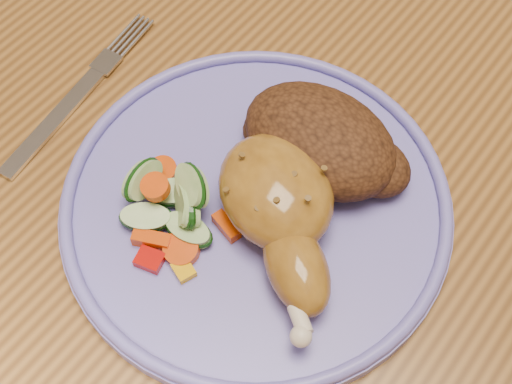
# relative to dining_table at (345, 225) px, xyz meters

# --- Properties ---
(dining_table) EXTENTS (0.90, 1.40, 0.75)m
(dining_table) POSITION_rel_dining_table_xyz_m (0.00, 0.00, 0.00)
(dining_table) COLOR brown
(dining_table) RESTS_ON ground
(plate) EXTENTS (0.30, 0.30, 0.01)m
(plate) POSITION_rel_dining_table_xyz_m (-0.04, -0.07, 0.09)
(plate) COLOR #6860BD
(plate) RESTS_ON dining_table
(plate_rim) EXTENTS (0.30, 0.30, 0.01)m
(plate_rim) POSITION_rel_dining_table_xyz_m (-0.04, -0.07, 0.10)
(plate_rim) COLOR #6860BD
(plate_rim) RESTS_ON plate
(chicken_leg) EXTENTS (0.15, 0.14, 0.05)m
(chicken_leg) POSITION_rel_dining_table_xyz_m (-0.02, -0.08, 0.12)
(chicken_leg) COLOR #96651F
(chicken_leg) RESTS_ON plate
(rice_pilaf) EXTENTS (0.14, 0.09, 0.05)m
(rice_pilaf) POSITION_rel_dining_table_xyz_m (-0.03, -0.01, 0.12)
(rice_pilaf) COLOR #422310
(rice_pilaf) RESTS_ON plate
(vegetable_pile) EXTENTS (0.10, 0.09, 0.05)m
(vegetable_pile) POSITION_rel_dining_table_xyz_m (-0.09, -0.12, 0.11)
(vegetable_pile) COLOR #A50A05
(vegetable_pile) RESTS_ON plate
(fork) EXTENTS (0.04, 0.17, 0.00)m
(fork) POSITION_rel_dining_table_xyz_m (-0.23, -0.08, 0.09)
(fork) COLOR silver
(fork) RESTS_ON dining_table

